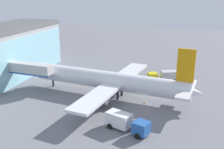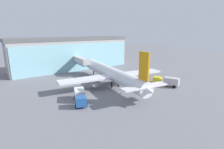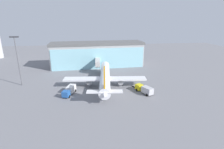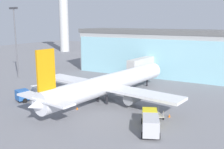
# 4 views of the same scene
# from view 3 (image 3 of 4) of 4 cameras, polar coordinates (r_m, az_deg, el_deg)

# --- Properties ---
(ground) EXTENTS (240.00, 240.00, 0.00)m
(ground) POSITION_cam_3_polar(r_m,az_deg,el_deg) (62.23, -3.18, -6.09)
(ground) COLOR slate
(terminal_building) EXTENTS (50.16, 15.92, 13.11)m
(terminal_building) POSITION_cam_3_polar(r_m,az_deg,el_deg) (96.05, -4.73, 6.61)
(terminal_building) COLOR #A0A0A0
(terminal_building) RESTS_ON ground
(jet_bridge) EXTENTS (2.76, 13.90, 6.13)m
(jet_bridge) POSITION_cam_3_polar(r_m,az_deg,el_deg) (86.73, -4.72, 4.16)
(jet_bridge) COLOR beige
(jet_bridge) RESTS_ON ground
(apron_light_mast) EXTENTS (3.20, 0.40, 19.06)m
(apron_light_mast) POSITION_cam_3_polar(r_m,az_deg,el_deg) (74.89, -28.50, 4.97)
(apron_light_mast) COLOR #59595E
(apron_light_mast) RESTS_ON ground
(airplane) EXTENTS (31.76, 37.97, 11.50)m
(airplane) POSITION_cam_3_polar(r_m,az_deg,el_deg) (68.09, -2.29, -0.83)
(airplane) COLOR silver
(airplane) RESTS_ON ground
(catering_truck) EXTENTS (4.30, 7.62, 2.65)m
(catering_truck) POSITION_cam_3_polar(r_m,az_deg,el_deg) (62.50, -13.71, -5.03)
(catering_truck) COLOR #2659A5
(catering_truck) RESTS_ON ground
(fuel_truck) EXTENTS (5.24, 7.51, 2.65)m
(fuel_truck) POSITION_cam_3_polar(r_m,az_deg,el_deg) (62.65, 10.59, -4.75)
(fuel_truck) COLOR yellow
(fuel_truck) RESTS_ON ground
(baggage_cart) EXTENTS (3.11, 3.12, 1.50)m
(baggage_cart) POSITION_cam_3_polar(r_m,az_deg,el_deg) (67.62, 8.00, -3.77)
(baggage_cart) COLOR #9E998C
(baggage_cart) RESTS_ON ground
(safety_cone_nose) EXTENTS (0.36, 0.36, 0.55)m
(safety_cone_nose) POSITION_cam_3_polar(r_m,az_deg,el_deg) (62.02, -3.31, -5.90)
(safety_cone_nose) COLOR orange
(safety_cone_nose) RESTS_ON ground
(safety_cone_wingtip) EXTENTS (0.36, 0.36, 0.55)m
(safety_cone_wingtip) POSITION_cam_3_polar(r_m,az_deg,el_deg) (69.35, 9.08, -3.46)
(safety_cone_wingtip) COLOR orange
(safety_cone_wingtip) RESTS_ON ground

